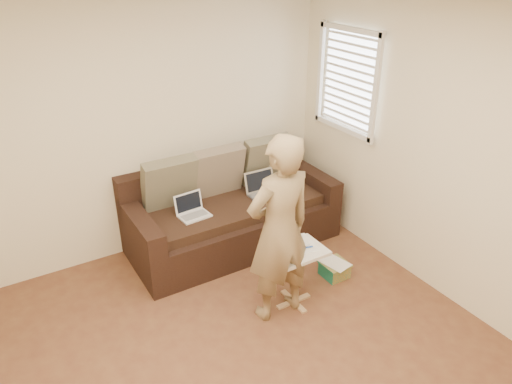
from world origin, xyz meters
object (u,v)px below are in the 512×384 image
Objects in this scene: side_table at (295,277)px; laptop_silver at (267,197)px; person at (279,230)px; sofa at (233,209)px; drinking_glass at (275,245)px; laptop_white at (195,217)px; striped_box at (335,269)px.

laptop_silver is at bearing 70.60° from side_table.
person is 0.59m from side_table.
sofa is 3.89× the size of side_table.
sofa is 18.33× the size of drinking_glass.
laptop_white is 1.48m from striped_box.
drinking_glass is (0.03, 0.11, -0.22)m from person.
laptop_white is at bearing 113.72° from side_table.
sofa is 1.22m from striped_box.
side_table is (-0.37, -1.06, -0.24)m from laptop_silver.
laptop_silver is 1.42× the size of striped_box.
laptop_silver is 1.26m from person.
laptop_silver reaches higher than striped_box.
person reaches higher than laptop_silver.
person reaches higher than striped_box.
drinking_glass is at bearing -76.99° from laptop_white.
laptop_silver is 1.06m from striped_box.
person is at bearing -116.67° from laptop_silver.
laptop_silver is 2.95× the size of drinking_glass.
drinking_glass is at bearing -117.72° from laptop_silver.
sofa is 1.09m from drinking_glass.
drinking_glass is (0.31, -0.98, 0.11)m from laptop_white.
side_table is at bearing -108.50° from laptop_silver.
striped_box is at bearing 11.67° from side_table.
person reaches higher than laptop_white.
side_table is at bearing -29.32° from drinking_glass.
striped_box is at bearing 2.38° from drinking_glass.
laptop_white is at bearing 107.66° from drinking_glass.
sofa is 7.38× the size of laptop_white.
laptop_silver reaches higher than laptop_white.
person is 1.09m from striped_box.
laptop_white is at bearing 137.75° from striped_box.
striped_box is (0.73, 0.03, -0.55)m from drinking_glass.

